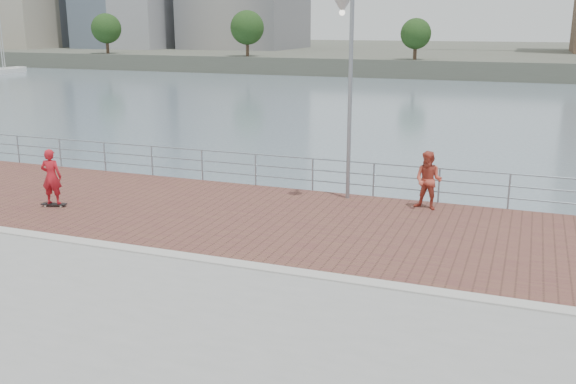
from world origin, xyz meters
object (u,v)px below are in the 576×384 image
(street_lamp, at_px, (347,54))
(bystander, at_px, (428,180))
(skateboarder, at_px, (51,177))
(guardrail, at_px, (343,173))

(street_lamp, height_order, bystander, street_lamp)
(skateboarder, bearing_deg, bystander, -175.30)
(street_lamp, distance_m, bystander, 4.44)
(guardrail, bearing_deg, skateboarder, -149.32)
(street_lamp, relative_size, bystander, 3.64)
(guardrail, xyz_separation_m, bystander, (2.87, -0.84, 0.20))
(street_lamp, bearing_deg, guardrail, 108.09)
(skateboarder, bearing_deg, guardrail, -164.10)
(guardrail, bearing_deg, street_lamp, -71.91)
(street_lamp, distance_m, skateboarder, 9.54)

